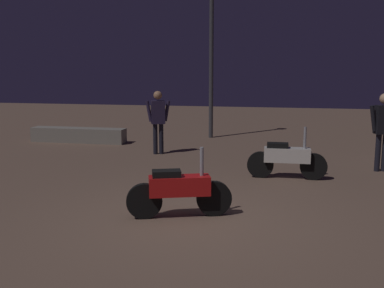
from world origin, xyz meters
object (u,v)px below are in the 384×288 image
(motorcycle_red_foreground, at_px, (179,190))
(streetlamp_near, at_px, (211,41))
(person_bystander_far, at_px, (158,117))
(motorcycle_white_parked_left, at_px, (287,158))
(person_rider_beside, at_px, (383,125))

(motorcycle_red_foreground, bearing_deg, streetlamp_near, 76.83)
(motorcycle_red_foreground, relative_size, person_bystander_far, 0.94)
(motorcycle_red_foreground, height_order, motorcycle_white_parked_left, same)
(person_bystander_far, bearing_deg, person_rider_beside, 57.55)
(person_bystander_far, distance_m, streetlamp_near, 3.89)
(motorcycle_red_foreground, relative_size, person_rider_beside, 0.91)
(person_rider_beside, relative_size, person_bystander_far, 1.03)
(person_rider_beside, relative_size, streetlamp_near, 0.36)
(motorcycle_red_foreground, xyz_separation_m, person_rider_beside, (3.76, 4.00, 0.62))
(motorcycle_red_foreground, bearing_deg, motorcycle_white_parked_left, 41.27)
(person_rider_beside, xyz_separation_m, person_bystander_far, (-5.48, 1.00, -0.04))
(motorcycle_white_parked_left, height_order, streetlamp_near, streetlamp_near)
(streetlamp_near, bearing_deg, person_bystander_far, -106.79)
(motorcycle_white_parked_left, distance_m, person_bystander_far, 4.04)
(motorcycle_white_parked_left, xyz_separation_m, person_bystander_far, (-3.38, 2.13, 0.58))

